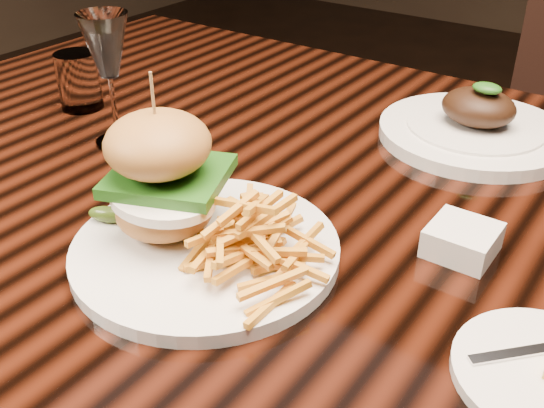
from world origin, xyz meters
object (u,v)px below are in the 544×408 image
Objects in this scene: burger_plate at (199,214)px; wine_glass at (106,50)px; far_dish at (475,128)px; dining_table at (376,256)px.

burger_plate is 1.53× the size of wine_glass.
far_dish is at bearing 36.39° from wine_glass.
dining_table is 9.11× the size of wine_glass.
dining_table is 6.18× the size of far_dish.
burger_plate is at bearing -117.59° from dining_table.
wine_glass is (-0.26, 0.14, 0.08)m from burger_plate.
wine_glass is at bearing -170.30° from dining_table.
dining_table is at bearing 52.74° from burger_plate.
wine_glass is 0.50m from far_dish.
burger_plate is 0.45m from far_dish.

